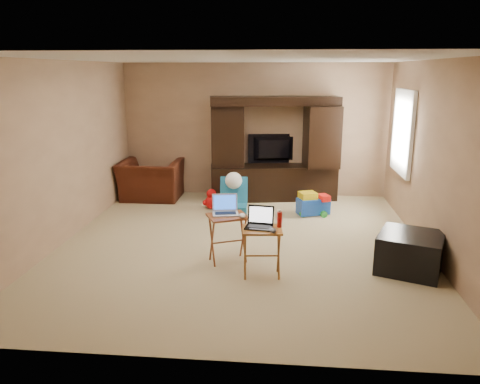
# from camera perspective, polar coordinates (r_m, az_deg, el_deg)

# --- Properties ---
(floor) EXTENTS (5.50, 5.50, 0.00)m
(floor) POSITION_cam_1_polar(r_m,az_deg,el_deg) (6.61, 0.16, -6.28)
(floor) COLOR beige
(floor) RESTS_ON ground
(ceiling) EXTENTS (5.50, 5.50, 0.00)m
(ceiling) POSITION_cam_1_polar(r_m,az_deg,el_deg) (6.18, 0.18, 15.92)
(ceiling) COLOR silver
(ceiling) RESTS_ON ground
(wall_back) EXTENTS (5.00, 0.00, 5.00)m
(wall_back) POSITION_cam_1_polar(r_m,az_deg,el_deg) (8.99, 1.76, 7.53)
(wall_back) COLOR tan
(wall_back) RESTS_ON ground
(wall_front) EXTENTS (5.00, 0.00, 5.00)m
(wall_front) POSITION_cam_1_polar(r_m,az_deg,el_deg) (3.62, -3.75, -3.27)
(wall_front) COLOR tan
(wall_front) RESTS_ON ground
(wall_left) EXTENTS (0.00, 5.50, 5.50)m
(wall_left) POSITION_cam_1_polar(r_m,az_deg,el_deg) (6.96, -20.86, 4.49)
(wall_left) COLOR tan
(wall_left) RESTS_ON ground
(wall_right) EXTENTS (0.00, 5.50, 5.50)m
(wall_right) POSITION_cam_1_polar(r_m,az_deg,el_deg) (6.55, 22.57, 3.74)
(wall_right) COLOR tan
(wall_right) RESTS_ON ground
(window_pane) EXTENTS (0.00, 1.20, 1.20)m
(window_pane) POSITION_cam_1_polar(r_m,az_deg,el_deg) (8.00, 19.36, 6.91)
(window_pane) COLOR white
(window_pane) RESTS_ON ground
(window_frame) EXTENTS (0.06, 1.14, 1.34)m
(window_frame) POSITION_cam_1_polar(r_m,az_deg,el_deg) (7.99, 19.22, 6.92)
(window_frame) COLOR white
(window_frame) RESTS_ON ground
(entertainment_center) EXTENTS (2.39, 0.95, 1.90)m
(entertainment_center) POSITION_cam_1_polar(r_m,az_deg,el_deg) (8.70, 4.14, 5.28)
(entertainment_center) COLOR black
(entertainment_center) RESTS_ON floor
(television) EXTENTS (0.97, 0.28, 0.56)m
(television) POSITION_cam_1_polar(r_m,az_deg,el_deg) (8.90, 4.17, 5.24)
(television) COLOR black
(television) RESTS_ON entertainment_center
(recliner) EXTENTS (1.12, 0.98, 0.72)m
(recliner) POSITION_cam_1_polar(r_m,az_deg,el_deg) (8.93, -10.80, 1.43)
(recliner) COLOR #4B1F10
(recliner) RESTS_ON floor
(child_rocker) EXTENTS (0.48, 0.55, 0.62)m
(child_rocker) POSITION_cam_1_polar(r_m,az_deg,el_deg) (7.83, -0.89, -0.56)
(child_rocker) COLOR #19638B
(child_rocker) RESTS_ON floor
(plush_toy) EXTENTS (0.32, 0.27, 0.36)m
(plush_toy) POSITION_cam_1_polar(r_m,az_deg,el_deg) (8.21, -3.50, -0.82)
(plush_toy) COLOR red
(plush_toy) RESTS_ON floor
(push_toy) EXTENTS (0.63, 0.54, 0.40)m
(push_toy) POSITION_cam_1_polar(r_m,az_deg,el_deg) (7.93, 8.91, -1.37)
(push_toy) COLOR blue
(push_toy) RESTS_ON floor
(ottoman) EXTENTS (0.93, 0.93, 0.46)m
(ottoman) POSITION_cam_1_polar(r_m,az_deg,el_deg) (6.04, 20.02, -6.93)
(ottoman) COLOR black
(ottoman) RESTS_ON floor
(tray_table_left) EXTENTS (0.58, 0.54, 0.61)m
(tray_table_left) POSITION_cam_1_polar(r_m,az_deg,el_deg) (5.92, -1.50, -5.69)
(tray_table_left) COLOR #984924
(tray_table_left) RESTS_ON floor
(tray_table_right) EXTENTS (0.49, 0.41, 0.59)m
(tray_table_right) POSITION_cam_1_polar(r_m,az_deg,el_deg) (5.52, 2.68, -7.38)
(tray_table_right) COLOR #AA6929
(tray_table_right) RESTS_ON floor
(laptop_left) EXTENTS (0.36, 0.32, 0.24)m
(laptop_left) POSITION_cam_1_polar(r_m,az_deg,el_deg) (5.82, -1.79, -1.64)
(laptop_left) COLOR silver
(laptop_left) RESTS_ON tray_table_left
(laptop_right) EXTENTS (0.34, 0.30, 0.24)m
(laptop_right) POSITION_cam_1_polar(r_m,az_deg,el_deg) (5.40, 2.32, -3.20)
(laptop_right) COLOR black
(laptop_right) RESTS_ON tray_table_right
(mouse_left) EXTENTS (0.11, 0.14, 0.05)m
(mouse_left) POSITION_cam_1_polar(r_m,az_deg,el_deg) (5.73, 0.28, -2.89)
(mouse_left) COLOR white
(mouse_left) RESTS_ON tray_table_left
(mouse_right) EXTENTS (0.09, 0.13, 0.05)m
(mouse_right) POSITION_cam_1_polar(r_m,az_deg,el_deg) (5.29, 4.07, -4.70)
(mouse_right) COLOR #38383D
(mouse_right) RESTS_ON tray_table_right
(water_bottle) EXTENTS (0.06, 0.06, 0.18)m
(water_bottle) POSITION_cam_1_polar(r_m,az_deg,el_deg) (5.46, 4.84, -3.37)
(water_bottle) COLOR red
(water_bottle) RESTS_ON tray_table_right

